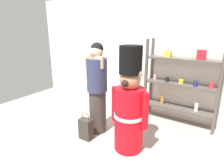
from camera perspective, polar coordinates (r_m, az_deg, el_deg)
name	(u,v)px	position (r m, az deg, el deg)	size (l,w,h in m)	color
ground_plane	(84,161)	(3.02, -8.29, -21.88)	(6.40, 6.40, 0.00)	#9E9389
back_wall	(148,55)	(4.29, 10.89, 8.67)	(6.40, 0.12, 2.60)	silver
merchandise_shelf	(181,83)	(3.94, 20.10, 0.41)	(1.40, 0.35, 1.67)	#4C4742
teddy_bear_guard	(129,106)	(2.90, 5.23, -6.75)	(0.62, 0.47, 1.64)	red
person_shopper	(97,88)	(3.36, -4.49, -1.13)	(0.38, 0.36, 1.64)	#38332D
shopping_bag	(86,129)	(3.39, -7.89, -13.20)	(0.23, 0.14, 0.50)	#332D28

